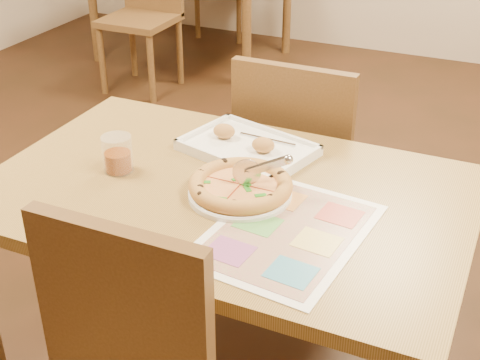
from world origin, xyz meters
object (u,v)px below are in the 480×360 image
at_px(pizza, 241,186).
at_px(plate, 240,194).
at_px(pizza_cutter, 261,168).
at_px(glass_tumbler, 118,156).
at_px(menu, 287,233).
at_px(dining_table, 226,215).
at_px(appetizer_tray, 247,148).
at_px(chair_far, 299,148).

bearing_deg(pizza, plate, -76.39).
distance_m(pizza_cutter, glass_tumbler, 0.42).
relative_size(pizza, menu, 0.58).
xyz_separation_m(dining_table, appetizer_tray, (-0.03, 0.22, 0.10)).
bearing_deg(menu, pizza_cutter, 132.41).
distance_m(dining_table, pizza, 0.13).
distance_m(dining_table, appetizer_tray, 0.25).
distance_m(chair_far, menu, 0.79).
height_order(dining_table, menu, menu).
xyz_separation_m(glass_tumbler, menu, (0.55, -0.10, -0.04)).
relative_size(pizza, glass_tumbler, 2.62).
xyz_separation_m(appetizer_tray, menu, (0.26, -0.36, -0.01)).
relative_size(dining_table, plate, 4.75).
xyz_separation_m(pizza_cutter, appetizer_tray, (-0.13, 0.22, -0.07)).
xyz_separation_m(pizza, pizza_cutter, (0.05, 0.02, 0.05)).
distance_m(chair_far, appetizer_tray, 0.42).
relative_size(dining_table, menu, 2.72).
bearing_deg(plate, menu, -33.02).
bearing_deg(menu, appetizer_tray, 126.22).
bearing_deg(pizza_cutter, glass_tumbler, 162.12).
bearing_deg(pizza_cutter, plate, -173.03).
height_order(appetizer_tray, glass_tumbler, glass_tumbler).
height_order(chair_far, appetizer_tray, chair_far).
bearing_deg(pizza_cutter, chair_far, 76.65).
xyz_separation_m(pizza, menu, (0.18, -0.12, -0.03)).
distance_m(dining_table, pizza_cutter, 0.20).
height_order(dining_table, appetizer_tray, appetizer_tray).
distance_m(pizza, menu, 0.22).
height_order(dining_table, glass_tumbler, glass_tumbler).
bearing_deg(pizza, dining_table, 165.56).
bearing_deg(pizza_cutter, dining_table, 159.70).
relative_size(appetizer_tray, glass_tumbler, 3.99).
xyz_separation_m(pizza, appetizer_tray, (-0.09, 0.24, -0.01)).
height_order(chair_far, pizza_cutter, chair_far).
bearing_deg(glass_tumbler, dining_table, 5.73).
bearing_deg(appetizer_tray, plate, -70.32).
relative_size(chair_far, glass_tumbler, 4.46).
xyz_separation_m(plate, menu, (0.18, -0.11, -0.00)).
bearing_deg(chair_far, appetizer_tray, 84.85).
bearing_deg(pizza_cutter, menu, -70.45).
height_order(glass_tumbler, menu, glass_tumbler).
xyz_separation_m(chair_far, menu, (0.23, -0.74, 0.16)).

